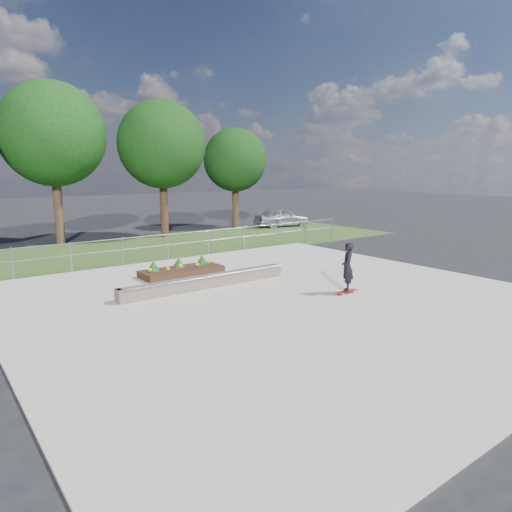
% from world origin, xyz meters
% --- Properties ---
extents(ground, '(120.00, 120.00, 0.00)m').
position_xyz_m(ground, '(0.00, 0.00, 0.00)').
color(ground, black).
rests_on(ground, ground).
extents(grass_verge, '(30.00, 8.00, 0.02)m').
position_xyz_m(grass_verge, '(0.00, 11.00, 0.01)').
color(grass_verge, '#324F1F').
rests_on(grass_verge, ground).
extents(concrete_slab, '(15.00, 15.00, 0.06)m').
position_xyz_m(concrete_slab, '(0.00, 0.00, 0.03)').
color(concrete_slab, '#B0AD9C').
rests_on(concrete_slab, ground).
extents(fence, '(20.06, 0.06, 1.20)m').
position_xyz_m(fence, '(0.00, 7.50, 0.77)').
color(fence, '#9B9DA3').
rests_on(fence, ground).
extents(tree_mid_left, '(5.25, 5.25, 8.25)m').
position_xyz_m(tree_mid_left, '(-2.50, 15.00, 5.61)').
color(tree_mid_left, '#392416').
rests_on(tree_mid_left, ground).
extents(tree_mid_right, '(4.90, 4.90, 7.70)m').
position_xyz_m(tree_mid_right, '(3.00, 14.00, 5.23)').
color(tree_mid_right, '#311D13').
rests_on(tree_mid_right, ground).
extents(tree_far_right, '(4.20, 4.20, 6.60)m').
position_xyz_m(tree_far_right, '(9.00, 15.50, 4.48)').
color(tree_far_right, '#332314').
rests_on(tree_far_right, ground).
extents(grind_ledge, '(6.00, 0.44, 0.43)m').
position_xyz_m(grind_ledge, '(-1.15, 2.40, 0.26)').
color(grind_ledge, brown).
rests_on(grind_ledge, concrete_slab).
extents(planter_bed, '(3.00, 1.20, 0.61)m').
position_xyz_m(planter_bed, '(-0.92, 4.58, 0.24)').
color(planter_bed, black).
rests_on(planter_bed, concrete_slab).
extents(skateboarder, '(0.80, 0.65, 1.61)m').
position_xyz_m(skateboarder, '(1.97, -0.85, 0.90)').
color(skateboarder, white).
rests_on(skateboarder, concrete_slab).
extents(parked_car, '(4.01, 2.28, 1.29)m').
position_xyz_m(parked_car, '(11.58, 13.68, 0.64)').
color(parked_car, '#9DA1A6').
rests_on(parked_car, ground).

